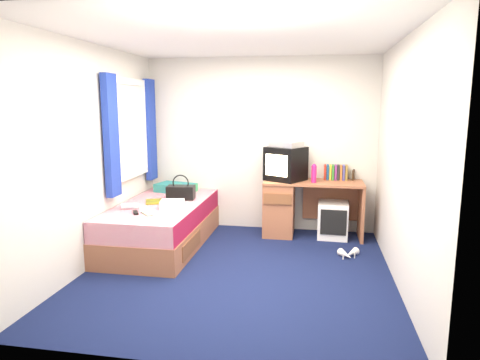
% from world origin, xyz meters
% --- Properties ---
extents(ground, '(3.40, 3.40, 0.00)m').
position_xyz_m(ground, '(0.00, 0.00, 0.00)').
color(ground, '#0C1438').
rests_on(ground, ground).
extents(room_shell, '(3.40, 3.40, 3.40)m').
position_xyz_m(room_shell, '(0.00, 0.00, 1.45)').
color(room_shell, white).
rests_on(room_shell, ground).
extents(bed, '(1.01, 2.00, 0.54)m').
position_xyz_m(bed, '(-1.10, 0.70, 0.27)').
color(bed, '#A96746').
rests_on(bed, ground).
extents(pillow, '(0.59, 0.46, 0.12)m').
position_xyz_m(pillow, '(-1.15, 1.42, 0.60)').
color(pillow, '#1959A5').
rests_on(pillow, bed).
extents(desk, '(1.30, 0.55, 0.75)m').
position_xyz_m(desk, '(0.48, 1.44, 0.41)').
color(desk, '#A96746').
rests_on(desk, ground).
extents(storage_cube, '(0.40, 0.40, 0.48)m').
position_xyz_m(storage_cube, '(1.03, 1.39, 0.24)').
color(storage_cube, white).
rests_on(storage_cube, ground).
extents(crt_tv, '(0.60, 0.59, 0.45)m').
position_xyz_m(crt_tv, '(0.38, 1.44, 0.97)').
color(crt_tv, black).
rests_on(crt_tv, desk).
extents(vcr, '(0.48, 0.45, 0.07)m').
position_xyz_m(vcr, '(0.39, 1.44, 1.24)').
color(vcr, silver).
rests_on(vcr, crt_tv).
extents(book_row, '(0.31, 0.13, 0.20)m').
position_xyz_m(book_row, '(1.05, 1.60, 0.85)').
color(book_row, maroon).
rests_on(book_row, desk).
extents(picture_frame, '(0.04, 0.12, 0.14)m').
position_xyz_m(picture_frame, '(1.29, 1.62, 0.82)').
color(picture_frame, black).
rests_on(picture_frame, desk).
extents(pink_water_bottle, '(0.08, 0.08, 0.22)m').
position_xyz_m(pink_water_bottle, '(0.76, 1.33, 0.86)').
color(pink_water_bottle, '#E21F72').
rests_on(pink_water_bottle, desk).
extents(aerosol_can, '(0.06, 0.06, 0.18)m').
position_xyz_m(aerosol_can, '(0.62, 1.47, 0.84)').
color(aerosol_can, white).
rests_on(aerosol_can, desk).
extents(handbag, '(0.37, 0.23, 0.32)m').
position_xyz_m(handbag, '(-0.93, 0.97, 0.64)').
color(handbag, black).
rests_on(handbag, bed).
extents(towel, '(0.31, 0.28, 0.09)m').
position_xyz_m(towel, '(-0.89, 0.49, 0.59)').
color(towel, white).
rests_on(towel, bed).
extents(magazine, '(0.30, 0.34, 0.01)m').
position_xyz_m(magazine, '(-1.21, 0.74, 0.55)').
color(magazine, yellow).
rests_on(magazine, bed).
extents(water_bottle, '(0.21, 0.12, 0.07)m').
position_xyz_m(water_bottle, '(-1.35, 0.35, 0.58)').
color(water_bottle, silver).
rests_on(water_bottle, bed).
extents(colour_swatch_fan, '(0.20, 0.20, 0.01)m').
position_xyz_m(colour_swatch_fan, '(-1.07, 0.15, 0.55)').
color(colour_swatch_fan, gold).
rests_on(colour_swatch_fan, bed).
extents(remote_control, '(0.12, 0.16, 0.02)m').
position_xyz_m(remote_control, '(-1.21, 0.17, 0.55)').
color(remote_control, black).
rests_on(remote_control, bed).
extents(window_assembly, '(0.11, 1.42, 1.40)m').
position_xyz_m(window_assembly, '(-1.55, 0.90, 1.42)').
color(window_assembly, silver).
rests_on(window_assembly, room_shell).
extents(white_heels, '(0.26, 0.30, 0.09)m').
position_xyz_m(white_heels, '(1.19, 0.65, 0.04)').
color(white_heels, white).
rests_on(white_heels, ground).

